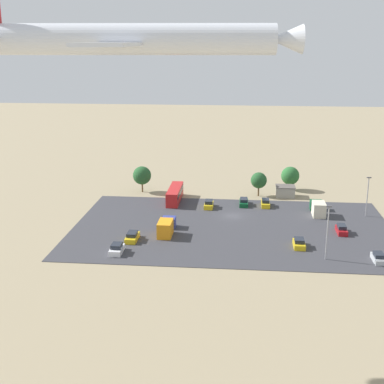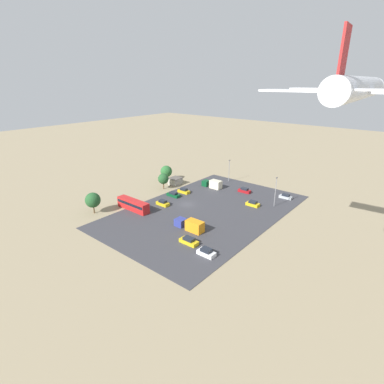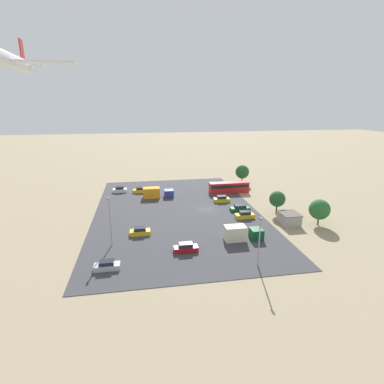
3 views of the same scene
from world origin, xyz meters
The scene contains 20 objects.
ground_plane centered at (0.00, 0.00, 0.00)m, with size 400.00×400.00×0.00m, color gray.
parking_lot_surface centered at (0.00, 7.48, 0.04)m, with size 61.36×38.83×0.08m.
shed_building centered at (-11.83, -15.86, 1.27)m, with size 4.44×3.98×2.53m.
bus centered at (13.29, -9.64, 1.74)m, with size 2.61×11.61×3.08m.
parked_car_0 centered at (17.83, 15.84, 0.73)m, with size 1.97×4.66×1.56m.
parked_car_1 centered at (-24.33, 21.55, 0.69)m, with size 1.77×4.08×1.47m.
parked_car_2 centered at (-20.62, 8.32, 0.75)m, with size 1.73×4.32×1.62m.
parked_car_3 centered at (19.21, 22.04, 0.77)m, with size 1.99×4.09×1.65m.
parked_car_4 centered at (-11.99, 16.29, 0.73)m, with size 1.95×4.05×1.57m.
parked_car_5 centered at (-6.98, -7.42, 0.76)m, with size 1.82×4.27×1.64m.
parked_car_6 centered at (-2.25, -7.86, 0.72)m, with size 1.88×4.71×1.53m.
parked_car_7 centered at (5.31, -5.28, 0.77)m, with size 1.86×4.23×1.66m.
parked_truck_0 centered at (12.18, 11.66, 1.37)m, with size 2.54×8.39×2.83m.
parked_truck_1 centered at (-17.67, -2.90, 1.40)m, with size 2.52×7.47×2.87m.
tree_near_shed centered at (-5.62, -15.75, 3.75)m, with size 3.74×3.74×5.64m.
tree_apron_mid centered at (-13.33, -21.81, 3.54)m, with size 4.40×4.40×5.74m.
tree_apron_far centered at (22.06, -16.61, 4.05)m, with size 4.37×4.37×6.25m.
light_pole_lot_centre centered at (-15.82, 21.50, 5.15)m, with size 0.90×0.28×9.27m.
light_pole_lot_edge centered at (-27.35, -2.48, 4.66)m, with size 0.90×0.28×8.31m.
airplane centered at (10.76, 44.70, 35.06)m, with size 37.00×30.81×8.51m.
Camera 3 is at (-68.13, 15.36, 25.54)m, focal length 28.00 mm.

